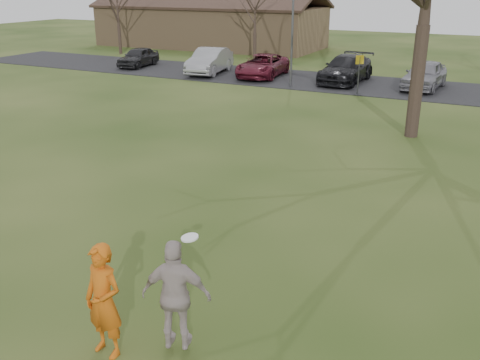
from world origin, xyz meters
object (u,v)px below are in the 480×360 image
at_px(catching_play, 176,295).
at_px(car_2, 263,66).
at_px(car_1, 210,61).
at_px(car_3, 346,69).
at_px(lamp_post, 293,15).
at_px(car_0, 138,57).
at_px(car_4, 425,75).
at_px(player_defender, 104,301).
at_px(building, 210,25).

bearing_deg(catching_play, car_2, 111.32).
height_order(car_1, catching_play, catching_play).
relative_size(car_3, lamp_post, 0.85).
bearing_deg(catching_play, car_0, 127.70).
height_order(car_0, catching_play, catching_play).
bearing_deg(car_4, lamp_post, -154.35).
xyz_separation_m(player_defender, car_2, (-8.68, 25.42, -0.25)).
bearing_deg(car_2, lamp_post, -44.59).
xyz_separation_m(car_0, car_3, (14.70, 0.52, 0.11)).
distance_m(player_defender, catching_play, 1.16).
height_order(car_1, lamp_post, lamp_post).
height_order(player_defender, car_2, player_defender).
xyz_separation_m(car_1, car_4, (13.27, 0.76, -0.03)).
relative_size(car_2, car_4, 1.09).
bearing_deg(car_4, car_2, -173.40).
relative_size(player_defender, car_4, 0.43).
bearing_deg(catching_play, car_3, 100.13).
bearing_deg(car_0, car_2, -6.52).
distance_m(player_defender, car_0, 31.25).
relative_size(car_2, catching_play, 2.49).
xyz_separation_m(car_4, lamp_post, (-6.88, -2.70, 3.16)).
bearing_deg(catching_play, lamp_post, 107.04).
xyz_separation_m(car_0, building, (-1.69, 13.21, 1.23)).
relative_size(car_4, catching_play, 2.28).
bearing_deg(car_2, player_defender, -76.26).
bearing_deg(player_defender, car_0, 131.44).
distance_m(car_0, car_3, 14.71).
xyz_separation_m(car_3, catching_play, (4.54, -25.42, 0.27)).
distance_m(car_4, lamp_post, 8.04).
height_order(catching_play, building, building).
bearing_deg(car_2, car_3, 0.45).
xyz_separation_m(car_1, car_2, (3.59, 0.35, -0.11)).
distance_m(car_2, building, 17.36).
distance_m(building, lamp_post, 20.99).
relative_size(car_1, building, 0.24).
height_order(car_3, lamp_post, lamp_post).
relative_size(car_0, car_2, 0.78).
height_order(car_1, car_2, car_1).
distance_m(player_defender, building, 43.45).
bearing_deg(car_0, catching_play, -58.89).
relative_size(catching_play, lamp_post, 0.32).
distance_m(car_1, car_2, 3.61).
distance_m(car_0, car_2, 9.52).
relative_size(player_defender, lamp_post, 0.31).
bearing_deg(player_defender, catching_play, 31.65).
bearing_deg(building, car_1, -60.68).
xyz_separation_m(car_0, car_2, (9.52, 0.01, 0.03)).
distance_m(catching_play, building, 43.49).
xyz_separation_m(car_3, car_4, (4.49, -0.10, -0.00)).
height_order(car_3, car_4, car_3).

